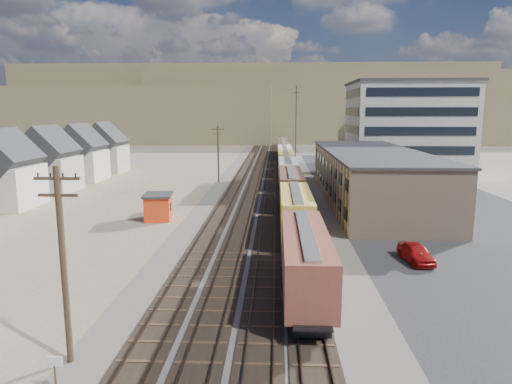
{
  "coord_description": "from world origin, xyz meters",
  "views": [
    {
      "loc": [
        1.78,
        -38.75,
        12.49
      ],
      "look_at": [
        -0.58,
        15.02,
        3.0
      ],
      "focal_mm": 32.0,
      "sensor_mm": 36.0,
      "label": 1
    }
  ],
  "objects_px": {
    "maintenance_shed": "(158,206)",
    "parked_car_blue": "(406,175)",
    "freight_train": "(287,166)",
    "utility_pole_north": "(218,153)",
    "utility_pole_south": "(63,262)",
    "parked_car_red": "(416,253)"
  },
  "relations": [
    {
      "from": "utility_pole_south",
      "to": "parked_car_red",
      "type": "bearing_deg",
      "value": 36.84
    },
    {
      "from": "freight_train",
      "to": "parked_car_red",
      "type": "bearing_deg",
      "value": -77.79
    },
    {
      "from": "utility_pole_south",
      "to": "maintenance_shed",
      "type": "relative_size",
      "value": 2.18
    },
    {
      "from": "utility_pole_south",
      "to": "parked_car_blue",
      "type": "distance_m",
      "value": 73.64
    },
    {
      "from": "parked_car_blue",
      "to": "freight_train",
      "type": "bearing_deg",
      "value": 161.25
    },
    {
      "from": "freight_train",
      "to": "maintenance_shed",
      "type": "relative_size",
      "value": 26.13
    },
    {
      "from": "utility_pole_north",
      "to": "parked_car_blue",
      "type": "relative_size",
      "value": 1.78
    },
    {
      "from": "utility_pole_north",
      "to": "freight_train",
      "type": "bearing_deg",
      "value": 8.5
    },
    {
      "from": "utility_pole_south",
      "to": "parked_car_blue",
      "type": "xyz_separation_m",
      "value": [
        34.64,
        64.82,
        -4.52
      ]
    },
    {
      "from": "maintenance_shed",
      "to": "parked_car_blue",
      "type": "relative_size",
      "value": 0.82
    },
    {
      "from": "utility_pole_south",
      "to": "maintenance_shed",
      "type": "bearing_deg",
      "value": 96.37
    },
    {
      "from": "freight_train",
      "to": "parked_car_red",
      "type": "relative_size",
      "value": 25.75
    },
    {
      "from": "freight_train",
      "to": "utility_pole_south",
      "type": "distance_m",
      "value": 63.1
    },
    {
      "from": "freight_train",
      "to": "utility_pole_north",
      "type": "distance_m",
      "value": 12.69
    },
    {
      "from": "freight_train",
      "to": "maintenance_shed",
      "type": "height_order",
      "value": "freight_train"
    },
    {
      "from": "utility_pole_south",
      "to": "freight_train",
      "type": "bearing_deg",
      "value": 78.75
    },
    {
      "from": "maintenance_shed",
      "to": "parked_car_blue",
      "type": "height_order",
      "value": "maintenance_shed"
    },
    {
      "from": "maintenance_shed",
      "to": "parked_car_blue",
      "type": "distance_m",
      "value": 51.0
    },
    {
      "from": "parked_car_blue",
      "to": "utility_pole_south",
      "type": "bearing_deg",
      "value": -144.48
    },
    {
      "from": "maintenance_shed",
      "to": "parked_car_red",
      "type": "relative_size",
      "value": 0.99
    },
    {
      "from": "parked_car_red",
      "to": "parked_car_blue",
      "type": "relative_size",
      "value": 0.83
    },
    {
      "from": "maintenance_shed",
      "to": "utility_pole_south",
      "type": "bearing_deg",
      "value": -83.63
    }
  ]
}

